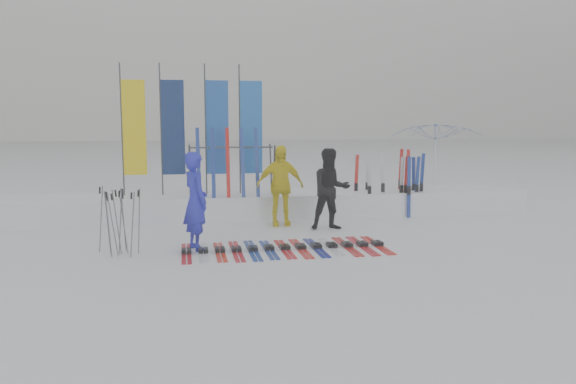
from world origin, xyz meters
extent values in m
plane|color=white|center=(0.00, 0.00, 0.00)|extent=(120.00, 120.00, 0.00)
cube|color=white|center=(0.00, 4.60, 0.30)|extent=(14.00, 1.60, 0.60)
imported|color=#2126C5|center=(-1.64, 1.18, 0.93)|extent=(0.66, 0.79, 1.85)
imported|color=black|center=(1.36, 2.64, 0.91)|extent=(0.88, 0.69, 1.81)
imported|color=yellow|center=(0.33, 3.31, 0.93)|extent=(1.09, 0.46, 1.86)
imported|color=white|center=(5.36, 5.75, 1.22)|extent=(3.46, 3.49, 2.44)
cube|color=#B00E16|center=(-1.84, 0.86, 0.04)|extent=(0.17, 1.60, 0.07)
cube|color=silver|center=(-1.53, 0.86, 0.04)|extent=(0.17, 1.64, 0.07)
cube|color=red|center=(-1.22, 0.86, 0.04)|extent=(0.17, 1.57, 0.07)
cube|color=#B20E17|center=(-0.92, 0.86, 0.04)|extent=(0.17, 1.67, 0.07)
cube|color=navy|center=(-0.61, 0.86, 0.04)|extent=(0.17, 1.69, 0.07)
cube|color=navy|center=(-0.31, 0.86, 0.04)|extent=(0.17, 1.57, 0.07)
cube|color=red|center=(0.00, 0.86, 0.04)|extent=(0.17, 1.57, 0.07)
cube|color=#B9120E|center=(0.30, 0.86, 0.04)|extent=(0.17, 1.65, 0.07)
cube|color=navy|center=(0.61, 0.86, 0.04)|extent=(0.17, 1.63, 0.07)
cube|color=silver|center=(0.92, 0.86, 0.04)|extent=(0.17, 1.57, 0.07)
cube|color=#B1100E|center=(1.22, 0.86, 0.04)|extent=(0.17, 1.66, 0.07)
cube|color=red|center=(1.53, 0.86, 0.04)|extent=(0.17, 1.70, 0.07)
cube|color=red|center=(1.83, 0.86, 0.04)|extent=(0.17, 1.64, 0.07)
cylinder|color=#595B60|center=(-3.23, 1.09, 0.59)|extent=(0.08, 0.09, 1.17)
cylinder|color=#595B60|center=(-2.97, 1.30, 0.60)|extent=(0.07, 0.05, 1.19)
cylinder|color=#595B60|center=(-3.19, 0.89, 0.58)|extent=(0.10, 0.13, 1.15)
cylinder|color=#595B60|center=(-3.12, 0.89, 0.58)|extent=(0.15, 0.11, 1.15)
cylinder|color=#595B60|center=(-3.06, 1.02, 0.60)|extent=(0.13, 0.12, 1.20)
cylinder|color=#595B60|center=(-2.96, 1.13, 0.58)|extent=(0.14, 0.11, 1.14)
cylinder|color=#595B60|center=(-2.99, 0.98, 0.60)|extent=(0.12, 0.14, 1.20)
cylinder|color=#595B60|center=(-3.37, 1.26, 0.62)|extent=(0.12, 0.03, 1.24)
cylinder|color=#595B60|center=(-2.76, 0.69, 0.60)|extent=(0.13, 0.12, 1.20)
cylinder|color=#595B60|center=(-2.67, 1.05, 0.60)|extent=(0.07, 0.08, 1.19)
cylinder|color=#383A3F|center=(-3.29, 4.79, 2.20)|extent=(0.04, 0.04, 3.20)
cube|color=yellow|center=(-3.00, 4.79, 2.25)|extent=(0.55, 0.03, 2.30)
cylinder|color=#383A3F|center=(-2.37, 4.70, 2.20)|extent=(0.04, 0.04, 3.20)
cube|color=navy|center=(-2.08, 4.70, 2.25)|extent=(0.55, 0.03, 2.30)
cylinder|color=#383A3F|center=(-1.29, 4.67, 2.20)|extent=(0.04, 0.04, 3.20)
cube|color=#174DAE|center=(-1.00, 4.67, 2.25)|extent=(0.55, 0.03, 2.30)
cylinder|color=#383A3F|center=(-0.45, 4.69, 2.20)|extent=(0.04, 0.04, 3.20)
cube|color=blue|center=(-0.16, 4.69, 2.25)|extent=(0.55, 0.03, 2.30)
cylinder|color=#383A3F|center=(-1.70, 3.95, 1.23)|extent=(0.04, 0.30, 1.23)
cylinder|color=#383A3F|center=(-1.70, 4.45, 1.23)|extent=(0.04, 0.30, 1.23)
cylinder|color=#383A3F|center=(0.30, 3.95, 1.23)|extent=(0.04, 0.30, 1.23)
cylinder|color=#383A3F|center=(0.30, 4.45, 1.23)|extent=(0.04, 0.30, 1.23)
cylinder|color=#383A3F|center=(-0.70, 4.20, 1.78)|extent=(2.00, 0.04, 0.04)
cube|color=silver|center=(3.59, 4.01, 0.76)|extent=(0.09, 0.02, 1.52)
cube|color=navy|center=(4.20, 4.16, 0.79)|extent=(0.09, 0.04, 1.59)
cube|color=silver|center=(3.91, 4.43, 0.82)|extent=(0.09, 0.03, 1.64)
cube|color=red|center=(3.83, 4.69, 0.84)|extent=(0.09, 0.02, 1.68)
cube|color=red|center=(3.78, 4.10, 0.85)|extent=(0.09, 0.02, 1.69)
cube|color=silver|center=(4.18, 4.50, 0.73)|extent=(0.09, 0.04, 1.47)
cube|color=red|center=(2.56, 4.57, 0.77)|extent=(0.09, 0.02, 1.54)
cube|color=navy|center=(4.03, 4.08, 0.76)|extent=(0.09, 0.03, 1.51)
cube|color=silver|center=(2.92, 4.74, 0.76)|extent=(0.09, 0.03, 1.52)
cube|color=red|center=(3.67, 3.93, 0.76)|extent=(0.09, 0.03, 1.53)
cube|color=silver|center=(2.71, 3.93, 0.77)|extent=(0.09, 0.04, 1.53)
cube|color=navy|center=(4.09, 4.41, 0.74)|extent=(0.09, 0.03, 1.48)
cube|color=navy|center=(3.68, 3.75, 0.77)|extent=(0.09, 0.03, 1.54)
cube|color=silver|center=(3.09, 4.00, 0.83)|extent=(0.09, 0.03, 1.66)
camera|label=1|loc=(-1.86, -9.36, 2.43)|focal=35.00mm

